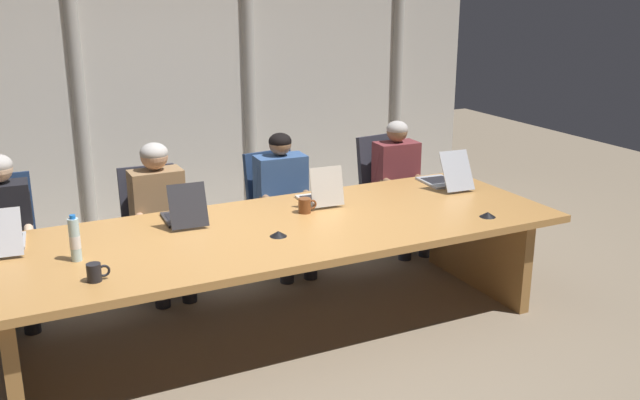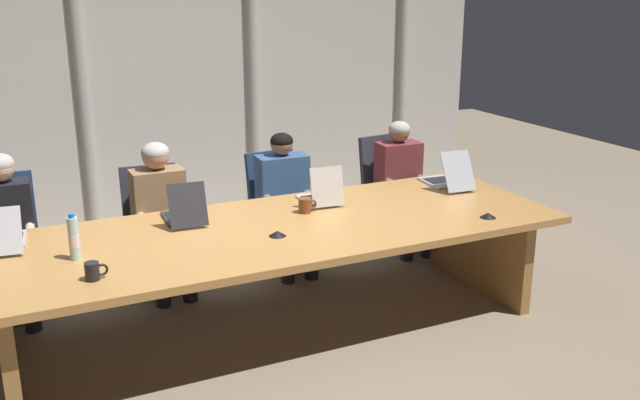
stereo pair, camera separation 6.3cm
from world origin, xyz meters
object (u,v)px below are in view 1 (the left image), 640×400
office_chair_right_mid (389,204)px  conference_mic_middle (488,214)px  coffee_mug_far (95,272)px  person_left_mid (161,209)px  laptop_right_mid (445,178)px  office_chair_left_end (7,263)px  water_bottle_primary (75,240)px  laptop_left_end (3,239)px  laptop_left_mid (184,214)px  person_center (285,194)px  office_chair_center (280,222)px  person_left_end (5,229)px  person_right_mid (401,178)px  laptop_center (320,195)px  coffee_mug_near (305,205)px  conference_mic_left_side (278,234)px  office_chair_left_mid (155,242)px

office_chair_right_mid → conference_mic_middle: (-0.20, -1.58, 0.40)m
coffee_mug_far → person_left_mid: bearing=63.2°
laptop_right_mid → conference_mic_middle: bearing=169.4°
office_chair_left_end → person_left_mid: size_ratio=0.85×
office_chair_right_mid → water_bottle_primary: bearing=-74.5°
laptop_left_end → laptop_left_mid: bearing=-84.6°
laptop_right_mid → person_center: person_center is taller
office_chair_center → office_chair_right_mid: (1.07, 0.00, 0.01)m
person_left_end → person_right_mid: person_left_end is taller
laptop_left_end → laptop_center: (2.11, -0.03, 0.00)m
person_center → conference_mic_middle: size_ratio=10.14×
laptop_right_mid → office_chair_right_mid: size_ratio=0.53×
person_center → coffee_mug_near: size_ratio=8.22×
laptop_left_mid → conference_mic_left_side: laptop_left_mid is taller
water_bottle_primary → coffee_mug_far: (0.05, -0.35, -0.08)m
laptop_left_mid → person_right_mid: person_right_mid is taller
person_center → person_right_mid: person_right_mid is taller
office_chair_left_mid → person_right_mid: size_ratio=0.81×
office_chair_left_end → conference_mic_middle: 3.39m
laptop_left_mid → conference_mic_middle: 2.05m
office_chair_left_end → person_right_mid: 3.20m
office_chair_left_end → person_left_end: person_left_end is taller
person_left_end → water_bottle_primary: 1.08m
coffee_mug_near → conference_mic_left_side: 0.51m
laptop_left_mid → conference_mic_left_side: bearing=-136.2°
person_right_mid → water_bottle_primary: bearing=-67.2°
office_chair_left_end → coffee_mug_near: bearing=67.1°
office_chair_center → person_center: 0.33m
laptop_right_mid → office_chair_left_mid: laptop_right_mid is taller
laptop_left_end → laptop_center: 2.11m
water_bottle_primary → coffee_mug_far: size_ratio=2.21×
laptop_left_end → office_chair_left_mid: laptop_left_end is taller
laptop_right_mid → water_bottle_primary: (-2.83, -0.37, 0.07)m
office_chair_center → office_chair_left_mid: bearing=-96.6°
office_chair_left_mid → conference_mic_middle: (1.92, -1.58, 0.41)m
laptop_left_mid → conference_mic_left_side: (0.45, -0.53, -0.04)m
coffee_mug_near → conference_mic_middle: (1.07, -0.64, -0.03)m
laptop_center → coffee_mug_far: bearing=116.9°
person_center → office_chair_left_mid: bearing=-95.8°
conference_mic_middle → laptop_right_mid: bearing=75.5°
laptop_right_mid → office_chair_left_end: laptop_right_mid is taller
office_chair_left_mid → person_center: (1.03, -0.16, 0.29)m
office_chair_center → water_bottle_primary: (-1.76, -1.17, 0.52)m
coffee_mug_near → conference_mic_middle: 1.25m
coffee_mug_far → conference_mic_middle: size_ratio=1.13×
person_left_mid → person_left_end: bearing=-90.5°
conference_mic_left_side → person_center: bearing=64.7°
laptop_left_mid → conference_mic_left_side: size_ratio=3.88×
person_center → coffee_mug_far: person_center is taller
laptop_left_end → person_right_mid: size_ratio=0.42×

